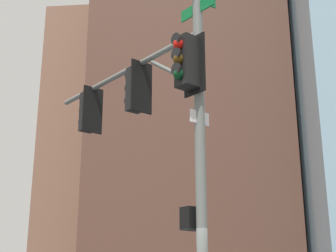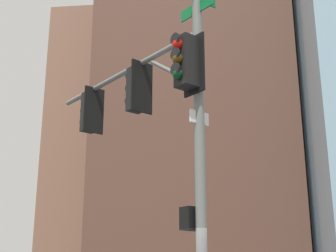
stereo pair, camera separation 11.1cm
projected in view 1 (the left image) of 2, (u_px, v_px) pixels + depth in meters
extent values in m
cylinder|color=slate|center=(200.00, 163.00, 8.89)|extent=(0.19, 0.19, 7.29)
cylinder|color=slate|center=(121.00, 74.00, 11.53)|extent=(3.74, 3.73, 0.12)
cylinder|color=slate|center=(167.00, 69.00, 10.19)|extent=(0.79, 0.79, 0.75)
cube|color=#0F6B33|center=(197.00, 8.00, 9.80)|extent=(0.68, 0.68, 0.24)
cube|color=white|center=(200.00, 118.00, 9.13)|extent=(0.34, 0.34, 0.24)
cube|color=black|center=(136.00, 89.00, 10.93)|extent=(0.48, 0.48, 1.00)
cube|color=black|center=(141.00, 87.00, 10.79)|extent=(0.41, 0.41, 1.16)
sphere|color=#470A07|center=(131.00, 79.00, 11.17)|extent=(0.20, 0.20, 0.20)
cylinder|color=black|center=(129.00, 76.00, 11.24)|extent=(0.19, 0.19, 0.23)
sphere|color=#4C330A|center=(131.00, 92.00, 11.08)|extent=(0.20, 0.20, 0.20)
cylinder|color=black|center=(129.00, 89.00, 11.16)|extent=(0.19, 0.19, 0.23)
sphere|color=green|center=(130.00, 104.00, 10.99)|extent=(0.20, 0.20, 0.20)
cylinder|color=black|center=(129.00, 101.00, 11.07)|extent=(0.19, 0.19, 0.23)
cube|color=black|center=(89.00, 112.00, 12.39)|extent=(0.48, 0.48, 1.00)
cube|color=black|center=(93.00, 110.00, 12.25)|extent=(0.41, 0.41, 1.16)
sphere|color=#470A07|center=(85.00, 102.00, 12.63)|extent=(0.20, 0.20, 0.20)
cylinder|color=black|center=(84.00, 100.00, 12.70)|extent=(0.19, 0.19, 0.23)
sphere|color=#4C330A|center=(84.00, 114.00, 12.54)|extent=(0.20, 0.20, 0.20)
cylinder|color=black|center=(83.00, 111.00, 12.61)|extent=(0.19, 0.19, 0.23)
sphere|color=green|center=(84.00, 125.00, 12.45)|extent=(0.20, 0.20, 0.20)
cylinder|color=black|center=(83.00, 122.00, 12.53)|extent=(0.19, 0.19, 0.23)
cube|color=black|center=(187.00, 62.00, 9.25)|extent=(0.48, 0.48, 1.00)
cube|color=black|center=(194.00, 65.00, 9.37)|extent=(0.41, 0.41, 1.16)
sphere|color=red|center=(178.00, 44.00, 9.22)|extent=(0.20, 0.20, 0.20)
cylinder|color=black|center=(176.00, 39.00, 9.20)|extent=(0.19, 0.19, 0.23)
sphere|color=#4C330A|center=(179.00, 59.00, 9.13)|extent=(0.20, 0.20, 0.20)
cylinder|color=black|center=(176.00, 54.00, 9.11)|extent=(0.19, 0.19, 0.23)
sphere|color=#0A3819|center=(179.00, 75.00, 9.04)|extent=(0.20, 0.20, 0.20)
cylinder|color=black|center=(176.00, 69.00, 9.03)|extent=(0.19, 0.19, 0.23)
cube|color=black|center=(192.00, 219.00, 8.78)|extent=(0.43, 0.43, 0.40)
cube|color=#EA5914|center=(187.00, 219.00, 8.88)|extent=(0.19, 0.19, 0.28)
cube|color=brown|center=(190.00, 62.00, 57.20)|extent=(20.39, 14.09, 51.03)
cube|color=#845B47|center=(142.00, 158.00, 63.62)|extent=(20.85, 19.41, 33.12)
cube|color=brown|center=(313.00, 163.00, 66.16)|extent=(21.33, 16.43, 32.87)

